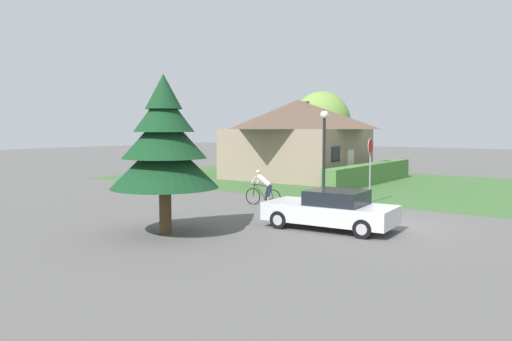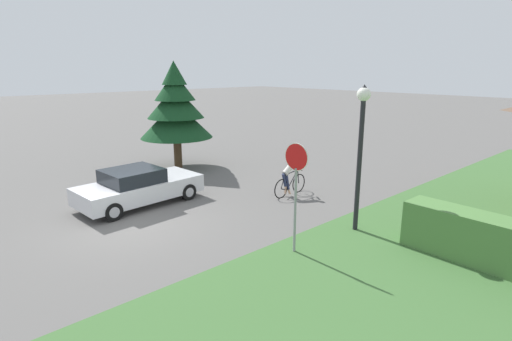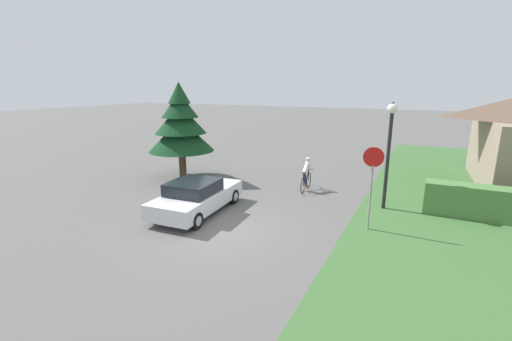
{
  "view_description": "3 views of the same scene",
  "coord_description": "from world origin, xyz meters",
  "px_view_note": "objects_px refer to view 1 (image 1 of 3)",
  "views": [
    {
      "loc": [
        -16.55,
        -6.62,
        3.39
      ],
      "look_at": [
        0.65,
        5.78,
        1.56
      ],
      "focal_mm": 35.0,
      "sensor_mm": 36.0,
      "label": 1
    },
    {
      "loc": [
        11.13,
        -4.98,
        4.71
      ],
      "look_at": [
        0.96,
        4.2,
        1.19
      ],
      "focal_mm": 28.0,
      "sensor_mm": 36.0,
      "label": 2
    },
    {
      "loc": [
        6.07,
        -9.36,
        4.84
      ],
      "look_at": [
        -0.59,
        3.93,
        1.17
      ],
      "focal_mm": 24.0,
      "sensor_mm": 36.0,
      "label": 3
    }
  ],
  "objects_px": {
    "cottage_house": "(298,137)",
    "stop_sign": "(370,157)",
    "street_lamp": "(324,138)",
    "conifer_tall_near": "(164,144)",
    "deciduous_tree_right": "(321,122)",
    "sedan_left_lane": "(331,210)",
    "cyclist": "(263,188)"
  },
  "relations": [
    {
      "from": "street_lamp",
      "to": "conifer_tall_near",
      "type": "bearing_deg",
      "value": 179.08
    },
    {
      "from": "conifer_tall_near",
      "to": "sedan_left_lane",
      "type": "bearing_deg",
      "value": -45.96
    },
    {
      "from": "stop_sign",
      "to": "deciduous_tree_right",
      "type": "bearing_deg",
      "value": -149.67
    },
    {
      "from": "conifer_tall_near",
      "to": "deciduous_tree_right",
      "type": "relative_size",
      "value": 0.81
    },
    {
      "from": "conifer_tall_near",
      "to": "deciduous_tree_right",
      "type": "bearing_deg",
      "value": 17.01
    },
    {
      "from": "sedan_left_lane",
      "to": "stop_sign",
      "type": "bearing_deg",
      "value": -82.3
    },
    {
      "from": "cyclist",
      "to": "deciduous_tree_right",
      "type": "relative_size",
      "value": 0.29
    },
    {
      "from": "cottage_house",
      "to": "stop_sign",
      "type": "distance_m",
      "value": 11.75
    },
    {
      "from": "sedan_left_lane",
      "to": "conifer_tall_near",
      "type": "relative_size",
      "value": 0.87
    },
    {
      "from": "cottage_house",
      "to": "conifer_tall_near",
      "type": "distance_m",
      "value": 19.03
    },
    {
      "from": "cottage_house",
      "to": "conifer_tall_near",
      "type": "relative_size",
      "value": 1.77
    },
    {
      "from": "street_lamp",
      "to": "conifer_tall_near",
      "type": "xyz_separation_m",
      "value": [
        -10.31,
        0.17,
        -0.05
      ]
    },
    {
      "from": "sedan_left_lane",
      "to": "conifer_tall_near",
      "type": "xyz_separation_m",
      "value": [
        -3.8,
        3.93,
        2.22
      ]
    },
    {
      "from": "stop_sign",
      "to": "conifer_tall_near",
      "type": "height_order",
      "value": "conifer_tall_near"
    },
    {
      "from": "cottage_house",
      "to": "deciduous_tree_right",
      "type": "relative_size",
      "value": 1.44
    },
    {
      "from": "cottage_house",
      "to": "sedan_left_lane",
      "type": "relative_size",
      "value": 2.03
    },
    {
      "from": "sedan_left_lane",
      "to": "cottage_house",
      "type": "bearing_deg",
      "value": -59.23
    },
    {
      "from": "sedan_left_lane",
      "to": "street_lamp",
      "type": "bearing_deg",
      "value": -63.99
    },
    {
      "from": "deciduous_tree_right",
      "to": "sedan_left_lane",
      "type": "bearing_deg",
      "value": -150.76
    },
    {
      "from": "street_lamp",
      "to": "conifer_tall_near",
      "type": "relative_size",
      "value": 0.85
    },
    {
      "from": "street_lamp",
      "to": "deciduous_tree_right",
      "type": "distance_m",
      "value": 15.47
    },
    {
      "from": "street_lamp",
      "to": "cottage_house",
      "type": "bearing_deg",
      "value": 38.37
    },
    {
      "from": "conifer_tall_near",
      "to": "cottage_house",
      "type": "bearing_deg",
      "value": 18.3
    },
    {
      "from": "street_lamp",
      "to": "deciduous_tree_right",
      "type": "height_order",
      "value": "deciduous_tree_right"
    },
    {
      "from": "cyclist",
      "to": "street_lamp",
      "type": "distance_m",
      "value": 4.37
    },
    {
      "from": "cyclist",
      "to": "deciduous_tree_right",
      "type": "xyz_separation_m",
      "value": [
        17.17,
        6.44,
        3.08
      ]
    },
    {
      "from": "cottage_house",
      "to": "street_lamp",
      "type": "height_order",
      "value": "cottage_house"
    },
    {
      "from": "stop_sign",
      "to": "deciduous_tree_right",
      "type": "height_order",
      "value": "deciduous_tree_right"
    },
    {
      "from": "cottage_house",
      "to": "stop_sign",
      "type": "relative_size",
      "value": 3.07
    },
    {
      "from": "cyclist",
      "to": "stop_sign",
      "type": "xyz_separation_m",
      "value": [
        3.43,
        -3.47,
        1.32
      ]
    },
    {
      "from": "cottage_house",
      "to": "sedan_left_lane",
      "type": "xyz_separation_m",
      "value": [
        -14.27,
        -9.9,
        -2.09
      ]
    },
    {
      "from": "sedan_left_lane",
      "to": "stop_sign",
      "type": "distance_m",
      "value": 6.58
    }
  ]
}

